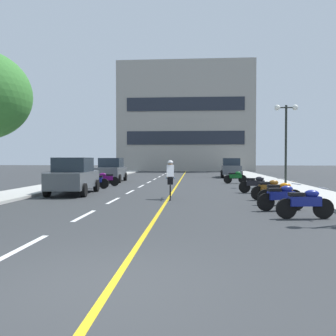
# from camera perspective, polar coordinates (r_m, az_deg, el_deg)

# --- Properties ---
(ground_plane) EXTENTS (140.00, 140.00, 0.00)m
(ground_plane) POSITION_cam_1_polar(r_m,az_deg,el_deg) (25.98, 1.09, -2.42)
(ground_plane) COLOR #2D3033
(curb_left) EXTENTS (2.40, 72.00, 0.12)m
(curb_left) POSITION_cam_1_polar(r_m,az_deg,el_deg) (30.18, -12.39, -1.79)
(curb_left) COLOR #A8A8A3
(curb_left) RESTS_ON ground
(curb_right) EXTENTS (2.40, 72.00, 0.12)m
(curb_right) POSITION_cam_1_polar(r_m,az_deg,el_deg) (29.51, 15.52, -1.89)
(curb_right) COLOR #A8A8A3
(curb_right) RESTS_ON ground
(lane_dash_0) EXTENTS (0.14, 2.20, 0.01)m
(lane_dash_0) POSITION_cam_1_polar(r_m,az_deg,el_deg) (7.87, -21.97, -11.56)
(lane_dash_0) COLOR silver
(lane_dash_0) RESTS_ON ground
(lane_dash_1) EXTENTS (0.14, 2.20, 0.01)m
(lane_dash_1) POSITION_cam_1_polar(r_m,az_deg,el_deg) (11.53, -13.11, -7.34)
(lane_dash_1) COLOR silver
(lane_dash_1) RESTS_ON ground
(lane_dash_2) EXTENTS (0.14, 2.20, 0.01)m
(lane_dash_2) POSITION_cam_1_polar(r_m,az_deg,el_deg) (15.36, -8.65, -5.12)
(lane_dash_2) COLOR silver
(lane_dash_2) RESTS_ON ground
(lane_dash_3) EXTENTS (0.14, 2.20, 0.01)m
(lane_dash_3) POSITION_cam_1_polar(r_m,az_deg,el_deg) (19.26, -6.01, -3.77)
(lane_dash_3) COLOR silver
(lane_dash_3) RESTS_ON ground
(lane_dash_4) EXTENTS (0.14, 2.20, 0.01)m
(lane_dash_4) POSITION_cam_1_polar(r_m,az_deg,el_deg) (23.20, -4.26, -2.88)
(lane_dash_4) COLOR silver
(lane_dash_4) RESTS_ON ground
(lane_dash_5) EXTENTS (0.14, 2.20, 0.01)m
(lane_dash_5) POSITION_cam_1_polar(r_m,az_deg,el_deg) (27.15, -3.02, -2.24)
(lane_dash_5) COLOR silver
(lane_dash_5) RESTS_ON ground
(lane_dash_6) EXTENTS (0.14, 2.20, 0.01)m
(lane_dash_6) POSITION_cam_1_polar(r_m,az_deg,el_deg) (31.11, -2.10, -1.77)
(lane_dash_6) COLOR silver
(lane_dash_6) RESTS_ON ground
(lane_dash_7) EXTENTS (0.14, 2.20, 0.01)m
(lane_dash_7) POSITION_cam_1_polar(r_m,az_deg,el_deg) (35.09, -1.38, -1.40)
(lane_dash_7) COLOR silver
(lane_dash_7) RESTS_ON ground
(lane_dash_8) EXTENTS (0.14, 2.20, 0.01)m
(lane_dash_8) POSITION_cam_1_polar(r_m,az_deg,el_deg) (39.07, -0.82, -1.11)
(lane_dash_8) COLOR silver
(lane_dash_8) RESTS_ON ground
(lane_dash_9) EXTENTS (0.14, 2.20, 0.01)m
(lane_dash_9) POSITION_cam_1_polar(r_m,az_deg,el_deg) (43.05, -0.35, -0.87)
(lane_dash_9) COLOR silver
(lane_dash_9) RESTS_ON ground
(lane_dash_10) EXTENTS (0.14, 2.20, 0.01)m
(lane_dash_10) POSITION_cam_1_polar(r_m,az_deg,el_deg) (47.03, 0.03, -0.67)
(lane_dash_10) COLOR silver
(lane_dash_10) RESTS_ON ground
(lane_dash_11) EXTENTS (0.14, 2.20, 0.01)m
(lane_dash_11) POSITION_cam_1_polar(r_m,az_deg,el_deg) (51.02, 0.36, -0.50)
(lane_dash_11) COLOR silver
(lane_dash_11) RESTS_ON ground
(centre_line_yellow) EXTENTS (0.12, 66.00, 0.01)m
(centre_line_yellow) POSITION_cam_1_polar(r_m,az_deg,el_deg) (28.96, 1.90, -2.01)
(centre_line_yellow) COLOR gold
(centre_line_yellow) RESTS_ON ground
(office_building) EXTENTS (19.32, 8.03, 15.51)m
(office_building) POSITION_cam_1_polar(r_m,az_deg,el_deg) (54.18, 2.83, 7.82)
(office_building) COLOR #9E998E
(office_building) RESTS_ON ground
(street_lamp_mid) EXTENTS (1.46, 0.36, 5.05)m
(street_lamp_mid) POSITION_cam_1_polar(r_m,az_deg,el_deg) (24.04, 18.17, 6.31)
(street_lamp_mid) COLOR black
(street_lamp_mid) RESTS_ON curb_right
(parked_car_near) EXTENTS (2.14, 4.30, 1.82)m
(parked_car_near) POSITION_cam_1_polar(r_m,az_deg,el_deg) (18.53, -14.72, -1.19)
(parked_car_near) COLOR black
(parked_car_near) RESTS_ON ground
(parked_car_mid) EXTENTS (2.04, 4.26, 1.82)m
(parked_car_mid) POSITION_cam_1_polar(r_m,az_deg,el_deg) (27.88, -8.95, -0.28)
(parked_car_mid) COLOR black
(parked_car_mid) RESTS_ON ground
(parked_car_far) EXTENTS (2.09, 4.28, 1.82)m
(parked_car_far) POSITION_cam_1_polar(r_m,az_deg,el_deg) (34.68, 9.96, 0.05)
(parked_car_far) COLOR black
(parked_car_far) RESTS_ON ground
(motorcycle_1) EXTENTS (1.70, 0.60, 0.92)m
(motorcycle_1) POSITION_cam_1_polar(r_m,az_deg,el_deg) (11.34, 20.89, -5.16)
(motorcycle_1) COLOR black
(motorcycle_1) RESTS_ON ground
(motorcycle_2) EXTENTS (1.68, 0.67, 0.92)m
(motorcycle_2) POSITION_cam_1_polar(r_m,az_deg,el_deg) (12.84, 17.50, -4.36)
(motorcycle_2) COLOR black
(motorcycle_2) RESTS_ON ground
(motorcycle_3) EXTENTS (1.70, 0.60, 0.92)m
(motorcycle_3) POSITION_cam_1_polar(r_m,az_deg,el_deg) (14.33, 17.31, -3.76)
(motorcycle_3) COLOR black
(motorcycle_3) RESTS_ON ground
(motorcycle_4) EXTENTS (1.65, 0.77, 0.92)m
(motorcycle_4) POSITION_cam_1_polar(r_m,az_deg,el_deg) (16.06, 15.78, -3.19)
(motorcycle_4) COLOR black
(motorcycle_4) RESTS_ON ground
(motorcycle_5) EXTENTS (1.70, 0.60, 0.92)m
(motorcycle_5) POSITION_cam_1_polar(r_m,az_deg,el_deg) (18.98, 13.72, -2.47)
(motorcycle_5) COLOR black
(motorcycle_5) RESTS_ON ground
(motorcycle_6) EXTENTS (1.70, 0.60, 0.92)m
(motorcycle_6) POSITION_cam_1_polar(r_m,az_deg,el_deg) (21.70, -11.55, -1.96)
(motorcycle_6) COLOR black
(motorcycle_6) RESTS_ON ground
(motorcycle_7) EXTENTS (1.69, 0.60, 0.92)m
(motorcycle_7) POSITION_cam_1_polar(r_m,az_deg,el_deg) (23.51, -9.82, -1.69)
(motorcycle_7) COLOR black
(motorcycle_7) RESTS_ON ground
(motorcycle_8) EXTENTS (1.68, 0.66, 0.92)m
(motorcycle_8) POSITION_cam_1_polar(r_m,az_deg,el_deg) (26.12, 10.61, -1.38)
(motorcycle_8) COLOR black
(motorcycle_8) RESTS_ON ground
(cyclist_rider) EXTENTS (0.42, 1.77, 1.71)m
(cyclist_rider) POSITION_cam_1_polar(r_m,az_deg,el_deg) (15.77, 0.37, -1.71)
(cyclist_rider) COLOR black
(cyclist_rider) RESTS_ON ground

